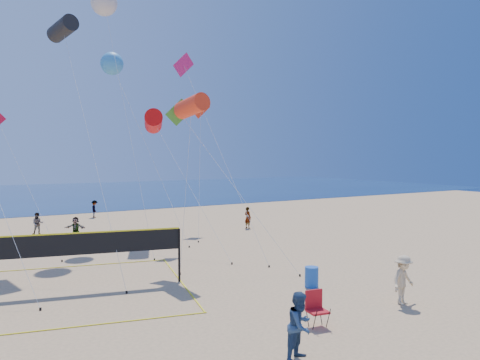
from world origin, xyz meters
TOP-DOWN VIEW (x-y plane):
  - ocean at (0.00, 62.00)m, footprint 140.00×50.00m
  - bystander_a at (0.87, 1.59)m, footprint 1.08×0.98m
  - bystander_b at (7.01, 3.28)m, footprint 1.27×0.87m
  - far_person_1 at (-0.45, 23.15)m, footprint 1.38×1.16m
  - far_person_2 at (11.63, 21.41)m, footprint 0.53×0.67m
  - far_person_3 at (-2.26, 26.58)m, footprint 0.84×0.72m
  - far_person_4 at (3.32, 33.54)m, footprint 0.67×1.04m
  - camp_chair at (2.82, 3.26)m, footprint 0.69×0.83m
  - trash_barrel at (5.58, 6.76)m, footprint 0.71×0.71m
  - volleyball_net at (-2.99, 11.35)m, footprint 10.53×10.42m
  - kite_1 at (-1.75, 19.14)m, footprint 1.41×10.53m
  - kite_2 at (2.88, 12.57)m, footprint 1.74×2.24m
  - kite_4 at (3.10, 13.59)m, footprint 4.07×5.98m
  - kite_5 at (5.76, 19.14)m, footprint 1.61×9.51m
  - kite_6 at (1.23, 21.75)m, footprint 2.11×8.02m
  - kite_7 at (1.78, 22.14)m, footprint 3.79×5.94m
  - kite_9 at (8.72, 23.38)m, footprint 3.79×5.65m
  - kite_10 at (3.92, 20.47)m, footprint 1.97×10.00m

SIDE VIEW (x-z plane):
  - ocean at x=0.00m, z-range 0.00..0.03m
  - trash_barrel at x=5.58m, z-range 0.00..0.84m
  - camp_chair at x=2.82m, z-range 0.01..1.27m
  - far_person_1 at x=-0.45m, z-range 0.00..1.49m
  - far_person_3 at x=-2.26m, z-range 0.00..1.52m
  - far_person_4 at x=3.32m, z-range 0.00..1.52m
  - far_person_2 at x=11.63m, z-range 0.00..1.61m
  - bystander_b at x=7.01m, z-range 0.00..1.81m
  - bystander_a at x=0.87m, z-range 0.00..1.82m
  - volleyball_net at x=-2.99m, z-range 0.43..2.80m
  - kite_4 at x=3.10m, z-range 2.92..11.27m
  - kite_10 at x=3.92m, z-range 3.45..11.82m
  - kite_2 at x=2.88m, z-range 3.63..12.04m
  - kite_9 at x=8.72m, z-range 3.57..13.40m
  - kite_5 at x=5.76m, z-range 4.44..16.54m
  - kite_7 at x=1.78m, z-range 5.31..17.39m
  - kite_1 at x=-1.75m, z-range 5.88..18.88m
  - kite_6 at x=1.23m, z-range 7.08..22.90m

